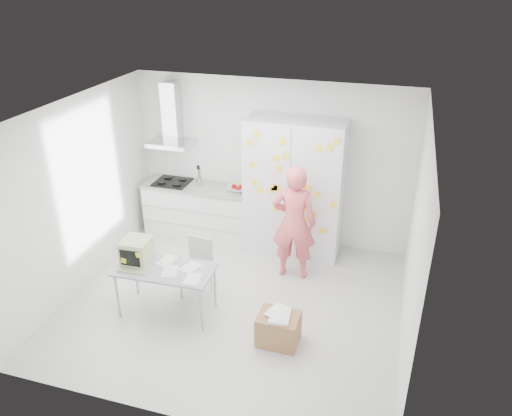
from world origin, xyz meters
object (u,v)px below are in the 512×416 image
(cardboard_box, at_px, (278,328))
(person, at_px, (294,223))
(desk, at_px, (147,259))
(chair, at_px, (198,264))

(cardboard_box, bearing_deg, person, 96.41)
(desk, height_order, cardboard_box, desk)
(person, distance_m, cardboard_box, 1.67)
(person, relative_size, cardboard_box, 3.48)
(person, bearing_deg, desk, 33.22)
(desk, relative_size, chair, 1.53)
(desk, relative_size, cardboard_box, 2.55)
(chair, xyz_separation_m, cardboard_box, (1.35, -0.69, -0.27))
(chair, relative_size, cardboard_box, 1.67)
(chair, bearing_deg, person, 42.39)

